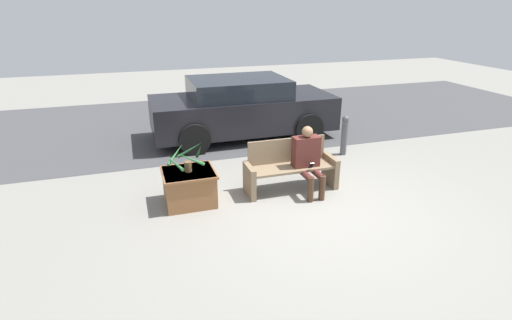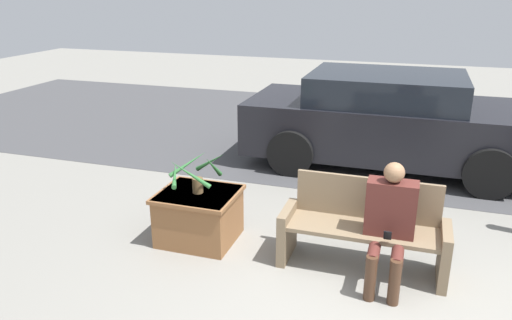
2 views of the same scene
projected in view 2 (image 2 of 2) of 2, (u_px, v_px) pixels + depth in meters
The scene contains 7 objects.
ground_plane at pixel (372, 318), 4.19m from camera, with size 30.00×30.00×0.00m, color gray.
road_surface at pixel (402, 137), 9.17m from camera, with size 20.00×6.00×0.01m, color #424244.
bench at pixel (364, 229), 4.86m from camera, with size 1.60×0.51×0.87m.
person_seated at pixel (390, 219), 4.55m from camera, with size 0.46×0.63×1.15m.
planter_box at pixel (199, 214), 5.40m from camera, with size 0.83×0.75×0.56m.
potted_plant at pixel (196, 173), 5.25m from camera, with size 0.62×0.66×0.48m.
parked_car at pixel (390, 120), 7.53m from camera, with size 4.29×1.98×1.42m.
Camera 2 is at (0.16, -3.64, 2.65)m, focal length 35.00 mm.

